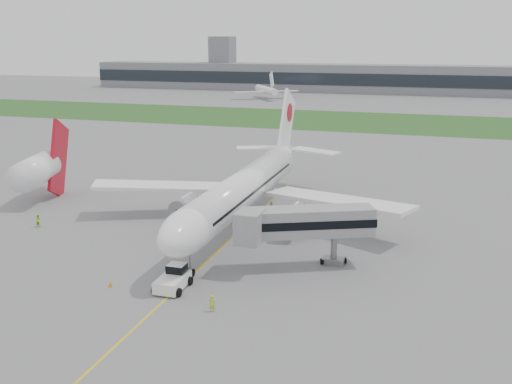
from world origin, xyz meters
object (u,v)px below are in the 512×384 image
(jet_bridge, at_px, (301,223))
(pushback_tug, at_px, (174,278))
(airliner, at_px, (246,186))
(ground_crew_near, at_px, (212,303))
(neighbor_aircraft, at_px, (39,169))

(jet_bridge, bearing_deg, pushback_tug, -164.96)
(airliner, distance_m, ground_crew_near, 28.22)
(airliner, xyz_separation_m, pushback_tug, (-0.42, -23.28, -4.56))
(ground_crew_near, bearing_deg, pushback_tug, -55.61)
(ground_crew_near, height_order, neighbor_aircraft, neighbor_aircraft)
(airliner, relative_size, neighbor_aircraft, 3.14)
(pushback_tug, distance_m, neighbor_aircraft, 43.53)
(pushback_tug, height_order, jet_bridge, jet_bridge)
(airliner, bearing_deg, neighbor_aircraft, 178.17)
(ground_crew_near, bearing_deg, airliner, -100.66)
(ground_crew_near, relative_size, neighbor_aircraft, 0.10)
(pushback_tug, xyz_separation_m, ground_crew_near, (6.02, -3.96, -0.21))
(ground_crew_near, bearing_deg, neighbor_aircraft, -56.50)
(airliner, xyz_separation_m, ground_crew_near, (5.61, -27.24, -4.77))
(airliner, relative_size, pushback_tug, 11.42)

